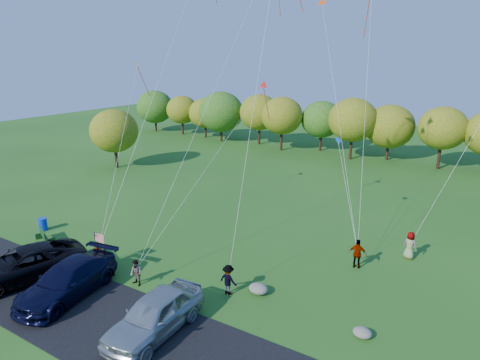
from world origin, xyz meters
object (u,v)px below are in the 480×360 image
object	(u,v)px
minivan_dark	(25,264)
trash_barrel	(43,224)
flyer_b	(136,273)
minivan_silver	(155,315)
flyer_d	(358,254)
park_bench	(43,235)
minivan_navy	(67,280)
flyer_c	(228,280)
flyer_a	(98,255)
flyer_e	(410,245)

from	to	relation	value
minivan_dark	trash_barrel	distance (m)	7.89
flyer_b	minivan_dark	bearing A→B (deg)	-144.51
minivan_silver	minivan_dark	bearing A→B (deg)	178.62
minivan_dark	minivan_silver	xyz separation A→B (m)	(10.13, 0.21, 0.03)
flyer_d	park_bench	distance (m)	21.90
minivan_silver	flyer_d	world-z (taller)	minivan_silver
park_bench	flyer_d	bearing A→B (deg)	44.98
park_bench	trash_barrel	bearing A→B (deg)	170.40
minivan_dark	minivan_silver	bearing A→B (deg)	20.28
minivan_silver	park_bench	world-z (taller)	minivan_silver
trash_barrel	minivan_navy	bearing A→B (deg)	-27.29
minivan_navy	flyer_c	size ratio (longest dim) A/B	3.63
flyer_b	park_bench	bearing A→B (deg)	-175.60
park_bench	flyer_b	bearing A→B (deg)	18.48
flyer_c	park_bench	distance (m)	15.18
minivan_silver	flyer_b	distance (m)	4.93
minivan_navy	flyer_c	xyz separation A→B (m)	(7.41, 4.94, -0.11)
flyer_b	flyer_c	size ratio (longest dim) A/B	0.90
flyer_a	flyer_d	world-z (taller)	flyer_d
flyer_e	trash_barrel	size ratio (longest dim) A/B	1.92
park_bench	trash_barrel	distance (m)	2.37
flyer_c	flyer_e	xyz separation A→B (m)	(7.74, 10.00, 0.05)
minivan_dark	flyer_e	xyz separation A→B (m)	(18.89, 15.07, -0.08)
minivan_dark	flyer_b	distance (m)	6.79
flyer_d	flyer_e	xyz separation A→B (m)	(2.53, 3.11, -0.03)
minivan_dark	trash_barrel	bearing A→B (deg)	158.37
flyer_b	flyer_d	bearing A→B (deg)	50.22
flyer_a	flyer_e	bearing A→B (deg)	-2.97
flyer_a	flyer_e	distance (m)	20.21
park_bench	flyer_c	bearing A→B (deg)	27.87
minivan_dark	flyer_b	xyz separation A→B (m)	(6.09, 3.01, -0.22)
flyer_d	flyer_a	bearing A→B (deg)	24.63
minivan_navy	minivan_dark	bearing A→B (deg)	172.95
flyer_e	trash_barrel	xyz separation A→B (m)	(-24.86, -9.93, -0.44)
flyer_c	minivan_dark	bearing A→B (deg)	27.21
flyer_a	trash_barrel	world-z (taller)	flyer_a
minivan_silver	flyer_b	bearing A→B (deg)	142.78
minivan_navy	flyer_e	world-z (taller)	minivan_navy
flyer_a	minivan_navy	bearing A→B (deg)	-106.43
flyer_d	flyer_e	world-z (taller)	flyer_d
minivan_dark	trash_barrel	world-z (taller)	minivan_dark
minivan_dark	park_bench	distance (m)	5.55
flyer_a	flyer_d	xyz separation A→B (m)	(13.92, 8.63, 0.10)
minivan_navy	trash_barrel	distance (m)	10.93
minivan_dark	flyer_c	world-z (taller)	minivan_dark
flyer_b	trash_barrel	size ratio (longest dim) A/B	1.63
trash_barrel	minivan_dark	bearing A→B (deg)	-40.72
minivan_navy	flyer_e	distance (m)	21.28
flyer_d	park_bench	bearing A→B (deg)	14.57
flyer_e	trash_barrel	distance (m)	26.77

